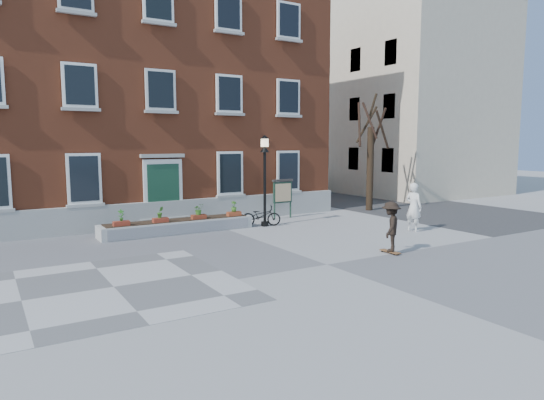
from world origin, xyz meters
TOP-DOWN VIEW (x-y plane):
  - ground at (0.00, 0.00)m, footprint 100.00×100.00m
  - checker_patch at (-6.00, 1.00)m, footprint 6.00×6.00m
  - bicycle at (1.64, 6.80)m, footprint 1.79×1.28m
  - parked_car at (11.12, 16.97)m, footprint 2.19×4.03m
  - bystander at (6.37, 2.52)m, footprint 0.57×0.78m
  - brick_building at (-2.00, 13.98)m, footprint 18.40×10.85m
  - planter_assembly at (-1.99, 7.18)m, footprint 6.20×1.12m
  - bare_tree at (9.01, 8.01)m, footprint 1.83×1.83m
  - side_street at (17.99, 19.78)m, footprint 15.20×36.00m
  - lamp_post at (1.75, 6.66)m, footprint 0.40×0.40m
  - notice_board at (3.55, 8.06)m, footprint 1.10×0.16m
  - skateboarder at (2.68, 0.10)m, footprint 1.22×1.13m

SIDE VIEW (x-z plane):
  - ground at x=0.00m, z-range 0.00..0.00m
  - checker_patch at x=-6.00m, z-range 0.00..0.01m
  - planter_assembly at x=-1.99m, z-range -0.27..0.88m
  - bicycle at x=1.64m, z-range 0.00..0.89m
  - parked_car at x=11.12m, z-range 0.00..1.26m
  - skateboarder at x=2.68m, z-range 0.03..1.76m
  - bystander at x=6.37m, z-range 0.00..1.99m
  - notice_board at x=3.55m, z-range 0.33..2.20m
  - lamp_post at x=1.75m, z-range 0.57..4.50m
  - bare_tree at x=9.01m, z-range -0.29..5.87m
  - brick_building at x=-2.00m, z-range 0.00..12.60m
  - side_street at x=17.99m, z-range -0.23..14.27m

